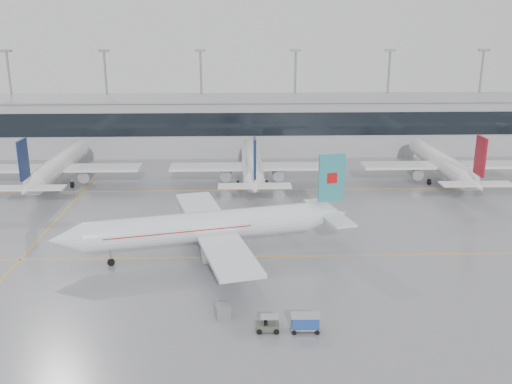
{
  "coord_description": "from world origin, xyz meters",
  "views": [
    {
      "loc": [
        -2.54,
        -66.81,
        28.55
      ],
      "look_at": [
        0.0,
        12.0,
        5.0
      ],
      "focal_mm": 40.0,
      "sensor_mm": 36.0,
      "label": 1
    }
  ],
  "objects_px": {
    "air_canada_jet": "(211,226)",
    "gse_unit": "(223,311)",
    "baggage_tug": "(268,326)",
    "baggage_cart": "(305,322)"
  },
  "relations": [
    {
      "from": "baggage_tug",
      "to": "gse_unit",
      "type": "height_order",
      "value": "baggage_tug"
    },
    {
      "from": "baggage_cart",
      "to": "air_canada_jet",
      "type": "bearing_deg",
      "value": 118.35
    },
    {
      "from": "air_canada_jet",
      "to": "gse_unit",
      "type": "distance_m",
      "value": 16.62
    },
    {
      "from": "baggage_tug",
      "to": "gse_unit",
      "type": "distance_m",
      "value": 5.2
    },
    {
      "from": "baggage_tug",
      "to": "air_canada_jet",
      "type": "bearing_deg",
      "value": 109.23
    },
    {
      "from": "baggage_tug",
      "to": "gse_unit",
      "type": "xyz_separation_m",
      "value": [
        -4.39,
        2.78,
        0.16
      ]
    },
    {
      "from": "baggage_tug",
      "to": "gse_unit",
      "type": "relative_size",
      "value": 2.27
    },
    {
      "from": "baggage_tug",
      "to": "gse_unit",
      "type": "bearing_deg",
      "value": 148.86
    },
    {
      "from": "baggage_tug",
      "to": "baggage_cart",
      "type": "relative_size",
      "value": 1.16
    },
    {
      "from": "baggage_cart",
      "to": "gse_unit",
      "type": "distance_m",
      "value": 8.49
    }
  ]
}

